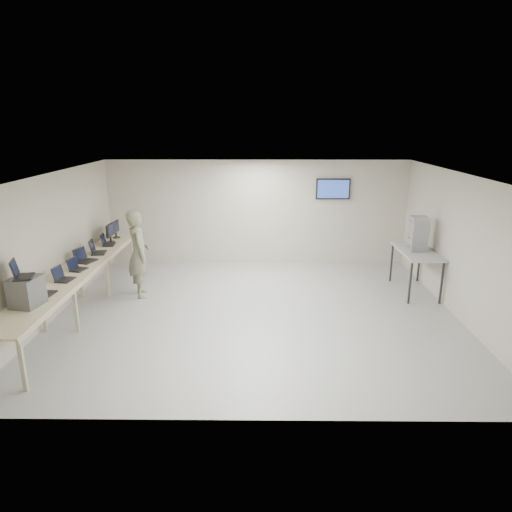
{
  "coord_description": "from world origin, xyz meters",
  "views": [
    {
      "loc": [
        0.09,
        -8.6,
        3.74
      ],
      "look_at": [
        0.0,
        0.2,
        1.15
      ],
      "focal_mm": 32.0,
      "sensor_mm": 36.0,
      "label": 1
    }
  ],
  "objects_px": {
    "soldier": "(139,253)",
    "side_table": "(417,253)",
    "workbench": "(77,274)",
    "equipment_box": "(26,292)"
  },
  "relations": [
    {
      "from": "soldier",
      "to": "side_table",
      "type": "bearing_deg",
      "value": -108.21
    },
    {
      "from": "soldier",
      "to": "side_table",
      "type": "xyz_separation_m",
      "value": [
        6.18,
        0.28,
        -0.06
      ]
    },
    {
      "from": "workbench",
      "to": "equipment_box",
      "type": "xyz_separation_m",
      "value": [
        -0.06,
        -1.82,
        0.31
      ]
    },
    {
      "from": "workbench",
      "to": "equipment_box",
      "type": "distance_m",
      "value": 1.85
    },
    {
      "from": "workbench",
      "to": "side_table",
      "type": "bearing_deg",
      "value": 9.87
    },
    {
      "from": "workbench",
      "to": "side_table",
      "type": "height_order",
      "value": "side_table"
    },
    {
      "from": "soldier",
      "to": "workbench",
      "type": "bearing_deg",
      "value": 113.41
    },
    {
      "from": "equipment_box",
      "to": "soldier",
      "type": "bearing_deg",
      "value": 78.7
    },
    {
      "from": "equipment_box",
      "to": "soldier",
      "type": "height_order",
      "value": "soldier"
    },
    {
      "from": "soldier",
      "to": "side_table",
      "type": "relative_size",
      "value": 1.19
    }
  ]
}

